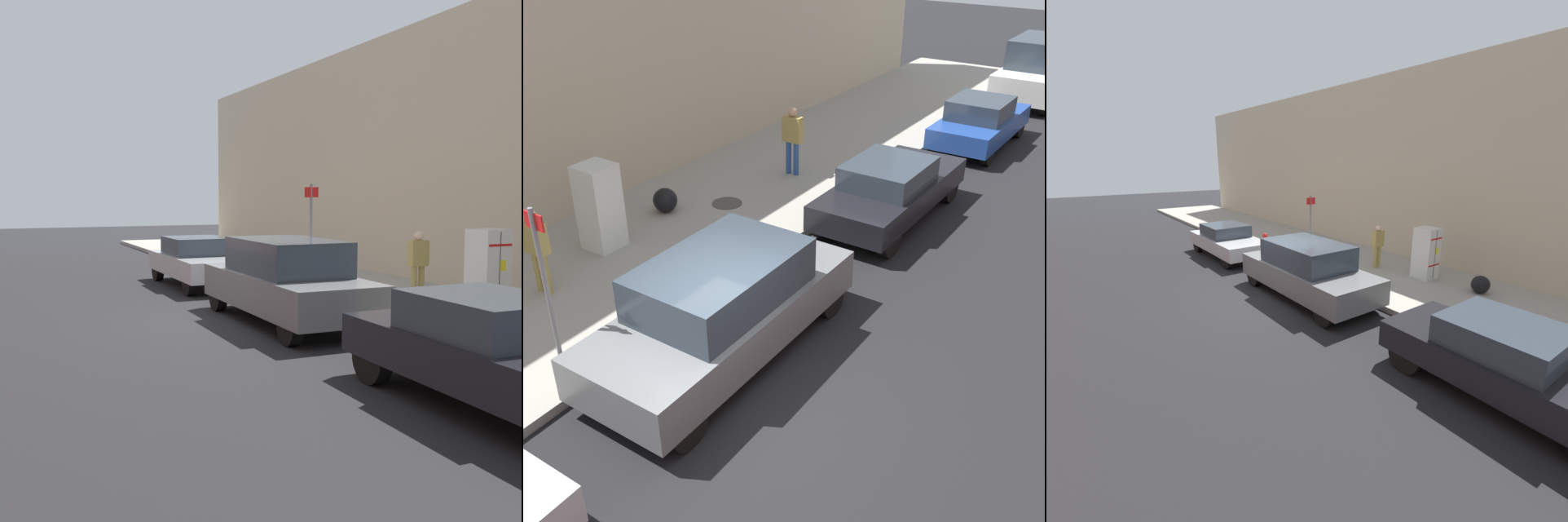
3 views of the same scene
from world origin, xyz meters
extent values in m
plane|color=black|center=(0.00, 0.00, 0.00)|extent=(80.00, 80.00, 0.00)
cube|color=#9E998E|center=(-4.13, 0.00, 0.08)|extent=(4.74, 44.00, 0.16)
cube|color=beige|center=(-7.33, 0.00, 3.73)|extent=(1.65, 39.60, 7.46)
cube|color=silver|center=(-4.78, 1.96, 1.04)|extent=(0.67, 0.69, 1.75)
cube|color=black|center=(-4.78, 2.31, 1.04)|extent=(0.01, 0.01, 1.66)
cube|color=yellow|center=(-4.87, 2.31, 1.17)|extent=(0.16, 0.01, 0.22)
cube|color=red|center=(-4.78, 2.31, 1.60)|extent=(0.60, 0.01, 0.05)
cube|color=red|center=(-4.78, 2.31, 0.69)|extent=(0.60, 0.01, 0.05)
cylinder|color=#47443F|center=(-4.01, 4.98, 0.17)|extent=(0.70, 0.70, 0.02)
cylinder|color=slate|center=(-2.24, -1.23, 1.52)|extent=(0.07, 0.07, 2.72)
cube|color=red|center=(-2.24, -1.21, 2.68)|extent=(0.36, 0.02, 0.24)
cylinder|color=red|center=(-2.18, -4.54, 0.51)|extent=(0.22, 0.22, 0.69)
sphere|color=red|center=(-2.18, -4.54, 0.87)|extent=(0.20, 0.20, 0.20)
sphere|color=black|center=(-4.89, 3.89, 0.44)|extent=(0.55, 0.55, 0.55)
cylinder|color=#A8934C|center=(-4.46, 0.13, 0.56)|extent=(0.14, 0.14, 0.80)
cylinder|color=#A8934C|center=(-4.25, 0.13, 0.56)|extent=(0.14, 0.14, 0.80)
cube|color=#A8934C|center=(-4.36, 0.13, 1.26)|extent=(0.47, 0.22, 0.60)
sphere|color=beige|center=(-4.36, 0.13, 1.67)|extent=(0.22, 0.22, 0.22)
cube|color=silver|center=(-0.69, -5.17, 0.62)|extent=(1.85, 4.48, 0.55)
cube|color=#2D3842|center=(-0.69, -5.39, 1.15)|extent=(1.63, 1.88, 0.50)
cylinder|color=black|center=(-1.48, -3.52, 0.35)|extent=(0.22, 0.69, 0.69)
cylinder|color=black|center=(0.10, -3.52, 0.35)|extent=(0.22, 0.69, 0.69)
cylinder|color=black|center=(-1.48, -6.81, 0.35)|extent=(0.22, 0.69, 0.69)
cylinder|color=black|center=(0.10, -6.81, 0.35)|extent=(0.22, 0.69, 0.69)
cube|color=slate|center=(-0.69, 0.68, 0.68)|extent=(1.92, 4.90, 0.70)
cube|color=#2D3842|center=(-0.69, 0.68, 1.38)|extent=(1.69, 2.69, 0.70)
cylinder|color=black|center=(-1.52, 2.55, 0.33)|extent=(0.22, 0.65, 0.65)
cylinder|color=black|center=(0.14, 2.55, 0.33)|extent=(0.22, 0.65, 0.65)
cylinder|color=black|center=(-1.52, -1.19, 0.33)|extent=(0.22, 0.65, 0.65)
cylinder|color=black|center=(0.14, -1.19, 0.33)|extent=(0.22, 0.65, 0.65)
cube|color=black|center=(-0.69, 6.68, 0.64)|extent=(1.79, 4.48, 0.55)
cube|color=#2D3842|center=(-0.69, 6.45, 1.16)|extent=(1.57, 1.88, 0.50)
cylinder|color=black|center=(-1.45, 5.05, 0.36)|extent=(0.22, 0.72, 0.72)
cylinder|color=black|center=(0.07, 5.05, 0.36)|extent=(0.22, 0.72, 0.72)
camera|label=1|loc=(5.04, 12.65, 2.66)|focal=45.00mm
camera|label=2|loc=(4.76, -5.81, 6.42)|focal=45.00mm
camera|label=3|loc=(5.27, 8.83, 4.08)|focal=24.00mm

